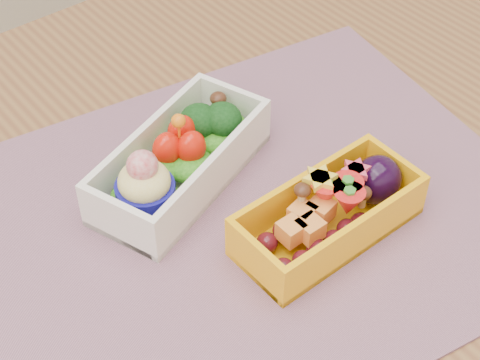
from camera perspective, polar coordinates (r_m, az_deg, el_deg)
table at (r=0.76m, az=2.08°, el=-7.29°), size 1.20×0.80×0.75m
placemat at (r=0.68m, az=-0.23°, el=-2.83°), size 0.57×0.47×0.00m
bento_white at (r=0.69m, az=-4.42°, el=1.43°), size 0.20×0.14×0.07m
bento_yellow at (r=0.66m, az=6.71°, el=-2.33°), size 0.16×0.07×0.05m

